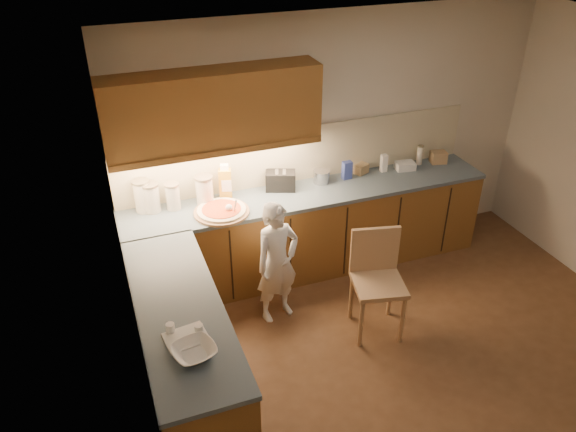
% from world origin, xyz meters
% --- Properties ---
extents(room, '(4.54, 4.50, 2.62)m').
position_xyz_m(room, '(0.00, 0.00, 1.68)').
color(room, '#51321C').
rests_on(room, ground).
extents(l_counter, '(3.77, 2.62, 0.92)m').
position_xyz_m(l_counter, '(-0.92, 1.25, 0.46)').
color(l_counter, brown).
rests_on(l_counter, ground).
extents(backsplash, '(3.75, 0.02, 0.58)m').
position_xyz_m(backsplash, '(-0.38, 1.99, 1.21)').
color(backsplash, beige).
rests_on(backsplash, l_counter).
extents(upper_cabinets, '(1.95, 0.36, 0.73)m').
position_xyz_m(upper_cabinets, '(-1.27, 1.82, 1.85)').
color(upper_cabinets, brown).
rests_on(upper_cabinets, ground).
extents(pizza_on_board, '(0.52, 0.52, 0.21)m').
position_xyz_m(pizza_on_board, '(-1.31, 1.59, 0.94)').
color(pizza_on_board, '#A67C53').
rests_on(pizza_on_board, l_counter).
extents(child, '(0.50, 0.39, 1.21)m').
position_xyz_m(child, '(-0.95, 1.08, 0.60)').
color(child, white).
rests_on(child, ground).
extents(wooden_chair, '(0.53, 0.53, 0.98)m').
position_xyz_m(wooden_chair, '(-0.16, 0.64, 0.57)').
color(wooden_chair, tan).
rests_on(wooden_chair, ground).
extents(mixing_bowl, '(0.34, 0.34, 0.07)m').
position_xyz_m(mixing_bowl, '(-1.95, -0.14, 0.95)').
color(mixing_bowl, white).
rests_on(mixing_bowl, l_counter).
extents(canister_a, '(0.16, 0.16, 0.32)m').
position_xyz_m(canister_a, '(-1.99, 1.89, 1.08)').
color(canister_a, white).
rests_on(canister_a, l_counter).
extents(canister_b, '(0.16, 0.16, 0.29)m').
position_xyz_m(canister_b, '(-1.91, 1.86, 1.07)').
color(canister_b, silver).
rests_on(canister_b, l_counter).
extents(canister_c, '(0.14, 0.14, 0.26)m').
position_xyz_m(canister_c, '(-1.72, 1.84, 1.05)').
color(canister_c, silver).
rests_on(canister_c, l_counter).
extents(canister_d, '(0.18, 0.18, 0.28)m').
position_xyz_m(canister_d, '(-1.41, 1.84, 1.06)').
color(canister_d, silver).
rests_on(canister_d, l_counter).
extents(oil_jug, '(0.14, 0.12, 0.36)m').
position_xyz_m(oil_jug, '(-1.20, 1.87, 1.08)').
color(oil_jug, gold).
rests_on(oil_jug, l_counter).
extents(toaster, '(0.34, 0.26, 0.19)m').
position_xyz_m(toaster, '(-0.64, 1.85, 1.02)').
color(toaster, black).
rests_on(toaster, l_counter).
extents(steel_pot, '(0.18, 0.18, 0.13)m').
position_xyz_m(steel_pot, '(-0.19, 1.85, 0.99)').
color(steel_pot, '#B5B5BA').
rests_on(steel_pot, l_counter).
extents(blue_box, '(0.10, 0.07, 0.19)m').
position_xyz_m(blue_box, '(0.09, 1.84, 1.02)').
color(blue_box, '#33459B').
rests_on(blue_box, l_counter).
extents(card_box_a, '(0.17, 0.15, 0.10)m').
position_xyz_m(card_box_a, '(0.29, 1.90, 0.97)').
color(card_box_a, tan).
rests_on(card_box_a, l_counter).
extents(white_bottle, '(0.07, 0.07, 0.19)m').
position_xyz_m(white_bottle, '(0.53, 1.86, 1.01)').
color(white_bottle, white).
rests_on(white_bottle, l_counter).
extents(flat_pack, '(0.22, 0.17, 0.08)m').
position_xyz_m(flat_pack, '(0.77, 1.82, 0.96)').
color(flat_pack, silver).
rests_on(flat_pack, l_counter).
extents(tall_jar, '(0.07, 0.07, 0.22)m').
position_xyz_m(tall_jar, '(0.99, 1.88, 1.03)').
color(tall_jar, silver).
rests_on(tall_jar, l_counter).
extents(card_box_b, '(0.19, 0.16, 0.13)m').
position_xyz_m(card_box_b, '(1.20, 1.84, 0.98)').
color(card_box_b, tan).
rests_on(card_box_b, l_counter).
extents(dough_cloth, '(0.31, 0.26, 0.02)m').
position_xyz_m(dough_cloth, '(-1.97, 0.04, 0.93)').
color(dough_cloth, silver).
rests_on(dough_cloth, l_counter).
extents(spice_jar_a, '(0.07, 0.07, 0.08)m').
position_xyz_m(spice_jar_a, '(-2.05, 0.13, 0.96)').
color(spice_jar_a, white).
rests_on(spice_jar_a, l_counter).
extents(spice_jar_b, '(0.07, 0.07, 0.08)m').
position_xyz_m(spice_jar_b, '(-1.87, 0.05, 0.96)').
color(spice_jar_b, white).
rests_on(spice_jar_b, l_counter).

